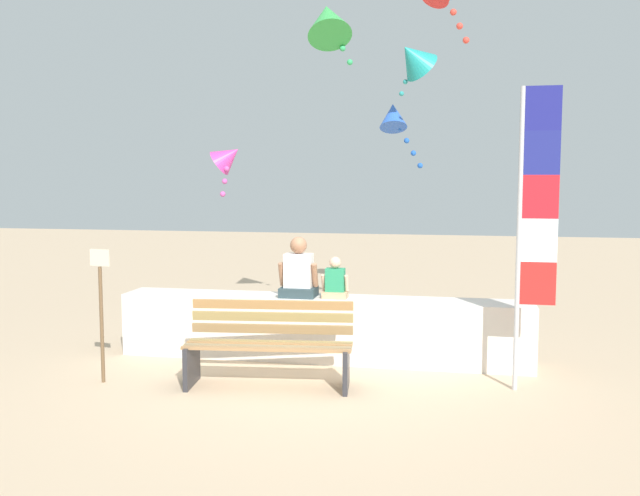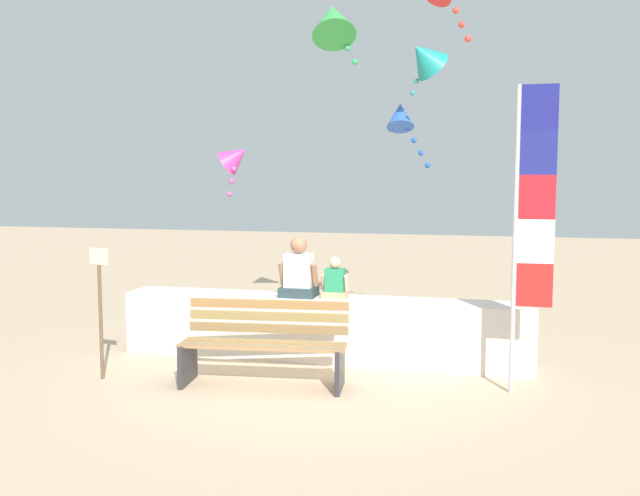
{
  "view_description": "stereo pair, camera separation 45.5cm",
  "coord_description": "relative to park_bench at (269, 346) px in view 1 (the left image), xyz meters",
  "views": [
    {
      "loc": [
        1.61,
        -7.42,
        2.22
      ],
      "look_at": [
        -0.03,
        0.85,
        1.37
      ],
      "focal_mm": 39.33,
      "sensor_mm": 36.0,
      "label": 1
    },
    {
      "loc": [
        2.05,
        -7.31,
        2.22
      ],
      "look_at": [
        -0.03,
        0.85,
        1.37
      ],
      "focal_mm": 39.33,
      "sensor_mm": 36.0,
      "label": 2
    }
  ],
  "objects": [
    {
      "name": "flag_banner",
      "position": [
        2.7,
        0.33,
        1.43
      ],
      "size": [
        0.41,
        0.05,
        3.14
      ],
      "color": "#B7B7BC",
      "rests_on": "ground"
    },
    {
      "name": "sign_post",
      "position": [
        -1.8,
        -0.26,
        0.43
      ],
      "size": [
        0.24,
        0.06,
        1.46
      ],
      "color": "brown",
      "rests_on": "ground"
    },
    {
      "name": "person_adult",
      "position": [
        0.06,
        1.13,
        0.63
      ],
      "size": [
        0.48,
        0.35,
        0.74
      ],
      "color": "#2B3E44",
      "rests_on": "seawall_ledge"
    },
    {
      "name": "kite_teal",
      "position": [
        1.2,
        4.42,
        3.71
      ],
      "size": [
        0.95,
        0.94,
        0.96
      ],
      "color": "teal"
    },
    {
      "name": "kite_green",
      "position": [
        0.19,
        2.38,
        3.89
      ],
      "size": [
        0.83,
        0.95,
        0.97
      ],
      "color": "green"
    },
    {
      "name": "person_child",
      "position": [
        0.52,
        1.13,
        0.54
      ],
      "size": [
        0.33,
        0.24,
        0.5
      ],
      "color": "tan",
      "rests_on": "seawall_ledge"
    },
    {
      "name": "ground_plane",
      "position": [
        0.36,
        0.31,
        -0.43
      ],
      "size": [
        40.0,
        40.0,
        0.0
      ],
      "primitive_type": "plane",
      "color": "#CEAF8C"
    },
    {
      "name": "kite_blue",
      "position": [
        1.01,
        3.18,
        2.67
      ],
      "size": [
        0.67,
        0.58,
        1.01
      ],
      "color": "blue"
    },
    {
      "name": "kite_magenta",
      "position": [
        -1.34,
        2.68,
        2.09
      ],
      "size": [
        0.54,
        0.55,
        0.85
      ],
      "color": "#DB3D9E"
    },
    {
      "name": "seawall_ledge",
      "position": [
        0.36,
        1.16,
        -0.04
      ],
      "size": [
        5.01,
        0.58,
        0.77
      ],
      "primitive_type": "cube",
      "color": "silver",
      "rests_on": "ground"
    },
    {
      "name": "park_bench",
      "position": [
        0.0,
        0.0,
        0.0
      ],
      "size": [
        1.83,
        0.8,
        0.88
      ],
      "color": "#A2764C",
      "rests_on": "ground"
    }
  ]
}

